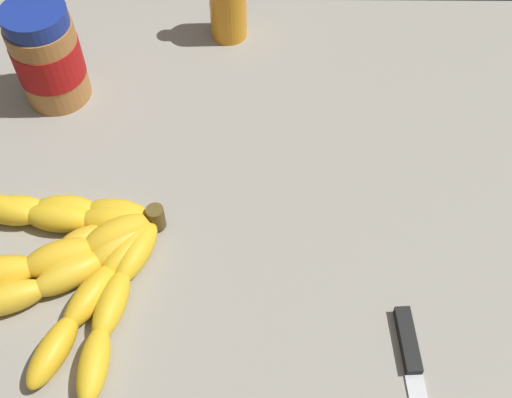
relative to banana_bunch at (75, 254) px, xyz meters
The scene contains 4 objects.
ground_plane 23.21cm from the banana_bunch, 19.81° to the left, with size 95.88×78.46×4.56cm, color gray.
banana_bunch is the anchor object (origin of this frame).
peanut_butter_jar 27.56cm from the banana_bunch, 105.14° to the left, with size 8.66×8.66×13.63cm.
butter_knife 37.80cm from the banana_bunch, 20.57° to the right, with size 2.85×18.91×1.20cm.
Camera 1 is at (-1.49, -43.40, 60.91)cm, focal length 44.64 mm.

